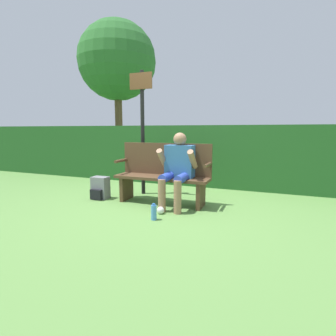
# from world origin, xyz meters

# --- Properties ---
(ground_plane) EXTENTS (40.00, 40.00, 0.00)m
(ground_plane) POSITION_xyz_m (0.00, 0.00, 0.00)
(ground_plane) COLOR #5B8942
(hedge_back) EXTENTS (12.00, 0.52, 1.27)m
(hedge_back) POSITION_xyz_m (0.00, 1.66, 0.63)
(hedge_back) COLOR #235623
(hedge_back) RESTS_ON ground
(park_bench) EXTENTS (1.53, 0.40, 0.96)m
(park_bench) POSITION_xyz_m (0.00, 0.07, 0.48)
(park_bench) COLOR #513823
(park_bench) RESTS_ON ground
(person_seated) EXTENTS (0.57, 0.60, 1.13)m
(person_seated) POSITION_xyz_m (0.29, -0.06, 0.63)
(person_seated) COLOR #336699
(person_seated) RESTS_ON ground
(backpack) EXTENTS (0.28, 0.25, 0.38)m
(backpack) POSITION_xyz_m (-1.11, -0.11, 0.18)
(backpack) COLOR slate
(backpack) RESTS_ON ground
(water_bottle) EXTENTS (0.07, 0.07, 0.22)m
(water_bottle) POSITION_xyz_m (0.21, -0.76, 0.10)
(water_bottle) COLOR #4C8CCC
(water_bottle) RESTS_ON ground
(signpost) EXTENTS (0.43, 0.09, 2.21)m
(signpost) POSITION_xyz_m (-0.57, 0.47, 1.30)
(signpost) COLOR black
(signpost) RESTS_ON ground
(parked_car) EXTENTS (4.32, 2.24, 1.28)m
(parked_car) POSITION_xyz_m (4.36, 13.29, 0.61)
(parked_car) COLOR maroon
(parked_car) RESTS_ON ground
(tree) EXTENTS (2.36, 2.36, 4.43)m
(tree) POSITION_xyz_m (-2.91, 3.43, 3.23)
(tree) COLOR brown
(tree) RESTS_ON ground
(litter_crumple) EXTENTS (0.10, 0.10, 0.10)m
(litter_crumple) POSITION_xyz_m (0.19, -0.49, 0.05)
(litter_crumple) COLOR silver
(litter_crumple) RESTS_ON ground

